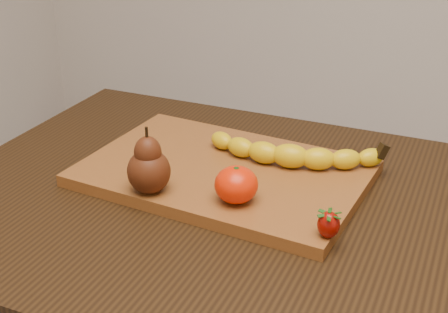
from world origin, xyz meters
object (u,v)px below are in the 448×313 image
at_px(cutting_board, 224,173).
at_px(mandarin, 236,185).
at_px(table, 251,254).
at_px(pear, 148,160).

xyz_separation_m(cutting_board, mandarin, (0.06, -0.09, 0.04)).
relative_size(cutting_board, mandarin, 6.97).
xyz_separation_m(table, mandarin, (-0.01, -0.04, 0.15)).
bearing_deg(mandarin, pear, -170.17).
bearing_deg(table, mandarin, -104.17).
relative_size(table, pear, 9.70).
xyz_separation_m(pear, mandarin, (0.13, 0.02, -0.02)).
height_order(pear, mandarin, pear).
bearing_deg(table, pear, -156.08).
bearing_deg(pear, mandarin, 9.83).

